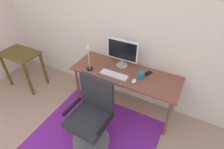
{
  "coord_description": "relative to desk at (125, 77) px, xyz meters",
  "views": [
    {
      "loc": [
        0.91,
        -0.16,
        2.35
      ],
      "look_at": [
        -0.0,
        1.58,
        0.85
      ],
      "focal_mm": 28.07,
      "sensor_mm": 36.0,
      "label": 1
    }
  ],
  "objects": [
    {
      "name": "monitor",
      "position": [
        -0.13,
        0.16,
        0.34
      ],
      "size": [
        0.5,
        0.18,
        0.45
      ],
      "color": "#B2B2B7",
      "rests_on": "desk"
    },
    {
      "name": "area_rug",
      "position": [
        -0.13,
        -0.74,
        -0.67
      ],
      "size": [
        1.76,
        1.46,
        0.01
      ],
      "primitive_type": "cube",
      "color": "#75218F",
      "rests_on": "ground"
    },
    {
      "name": "desk",
      "position": [
        0.0,
        0.0,
        0.0
      ],
      "size": [
        1.67,
        0.59,
        0.75
      ],
      "color": "brown",
      "rests_on": "ground"
    },
    {
      "name": "wall_back",
      "position": [
        -0.1,
        0.37,
        0.63
      ],
      "size": [
        6.0,
        0.1,
        2.6
      ],
      "primitive_type": "cube",
      "color": "silver",
      "rests_on": "ground"
    },
    {
      "name": "computer_mouse",
      "position": [
        0.2,
        -0.14,
        0.09
      ],
      "size": [
        0.06,
        0.1,
        0.03
      ],
      "primitive_type": "ellipsoid",
      "color": "white",
      "rests_on": "desk"
    },
    {
      "name": "side_table",
      "position": [
        -1.96,
        -0.34,
        -0.08
      ],
      "size": [
        0.69,
        0.46,
        0.74
      ],
      "color": "brown",
      "rests_on": "ground"
    },
    {
      "name": "keyboard",
      "position": [
        -0.13,
        -0.13,
        0.08
      ],
      "size": [
        0.43,
        0.13,
        0.02
      ],
      "primitive_type": "cube",
      "color": "white",
      "rests_on": "desk"
    },
    {
      "name": "coffee_cup",
      "position": [
        0.26,
        -0.02,
        0.13
      ],
      "size": [
        0.09,
        0.09,
        0.11
      ],
      "primitive_type": "cylinder",
      "color": "teal",
      "rests_on": "desk"
    },
    {
      "name": "office_chair",
      "position": [
        -0.13,
        -0.78,
        -0.24
      ],
      "size": [
        0.59,
        0.54,
        1.04
      ],
      "rotation": [
        0.0,
        0.0,
        -0.04
      ],
      "color": "slate",
      "rests_on": "ground"
    },
    {
      "name": "cell_phone",
      "position": [
        0.31,
        0.14,
        0.08
      ],
      "size": [
        0.11,
        0.16,
        0.01
      ],
      "primitive_type": "cube",
      "rotation": [
        0.0,
        0.0,
        -0.36
      ],
      "color": "black",
      "rests_on": "desk"
    },
    {
      "name": "desk_lamp",
      "position": [
        -0.54,
        -0.17,
        0.35
      ],
      "size": [
        0.11,
        0.11,
        0.44
      ],
      "color": "black",
      "rests_on": "desk"
    }
  ]
}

